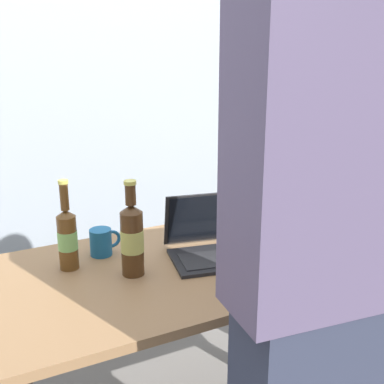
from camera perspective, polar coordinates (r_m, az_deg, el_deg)
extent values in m
cube|color=olive|center=(1.75, -0.83, -8.47)|extent=(1.33, 0.73, 0.03)
cylinder|color=#2D2D30|center=(2.04, 19.48, -17.18)|extent=(0.07, 0.07, 0.70)
cylinder|color=#2D2D30|center=(2.05, -20.97, -17.21)|extent=(0.07, 0.07, 0.70)
cylinder|color=#2D2D30|center=(2.43, 9.06, -10.52)|extent=(0.07, 0.07, 0.70)
cube|color=black|center=(1.76, 2.82, -7.56)|extent=(0.35, 0.28, 0.01)
cube|color=#232326|center=(1.74, 3.01, -7.55)|extent=(0.28, 0.18, 0.00)
cube|color=black|center=(1.83, 1.58, -2.90)|extent=(0.31, 0.12, 0.20)
cube|color=black|center=(1.83, 1.61, -2.95)|extent=(0.29, 0.10, 0.18)
cylinder|color=brown|center=(1.71, -13.95, -5.61)|extent=(0.06, 0.06, 0.18)
cone|color=brown|center=(1.68, -14.20, -2.35)|extent=(0.06, 0.06, 0.02)
cylinder|color=brown|center=(1.66, -14.34, -0.54)|extent=(0.03, 0.03, 0.09)
cylinder|color=#BFB74C|center=(1.64, -14.47, 1.13)|extent=(0.03, 0.03, 0.01)
cylinder|color=#80BC63|center=(1.71, -13.97, -5.32)|extent=(0.06, 0.06, 0.06)
cylinder|color=#472B14|center=(1.63, -6.80, -5.86)|extent=(0.07, 0.07, 0.21)
cone|color=#472B14|center=(1.58, -6.95, -1.88)|extent=(0.07, 0.07, 0.03)
cylinder|color=#472B14|center=(1.57, -7.01, -0.30)|extent=(0.03, 0.03, 0.07)
cylinder|color=#BFB74C|center=(1.56, -7.07, 1.07)|extent=(0.04, 0.04, 0.01)
cylinder|color=tan|center=(1.62, -6.81, -5.52)|extent=(0.07, 0.07, 0.07)
cube|color=#594C6B|center=(1.08, 15.35, 3.30)|extent=(0.44, 0.24, 0.65)
cylinder|color=#19598C|center=(1.81, -10.34, -5.64)|extent=(0.08, 0.08, 0.10)
torus|color=#19598C|center=(1.81, -9.12, -5.29)|extent=(0.07, 0.01, 0.07)
cube|color=#99A3AD|center=(2.42, -10.62, 12.93)|extent=(6.00, 0.10, 2.60)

